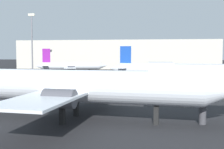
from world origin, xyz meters
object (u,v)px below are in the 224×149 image
airplane_at_gate (77,86)px  airplane_far_left (171,69)px  airplane_far_right (71,66)px  light_mast_left (32,40)px

airplane_at_gate → airplane_far_left: airplane_at_gate is taller
airplane_far_right → airplane_at_gate: bearing=-91.1°
airplane_at_gate → airplane_far_right: size_ratio=1.43×
airplane_at_gate → light_mast_left: size_ratio=1.48×
airplane_far_left → light_mast_left: size_ratio=1.44×
airplane_far_right → light_mast_left: (-18.14, 11.79, 9.01)m
airplane_far_left → light_mast_left: (-48.21, 30.97, 8.85)m
light_mast_left → airplane_far_left: bearing=-32.7°
airplane_far_right → light_mast_left: size_ratio=1.04×
airplane_far_right → light_mast_left: bearing=128.8°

